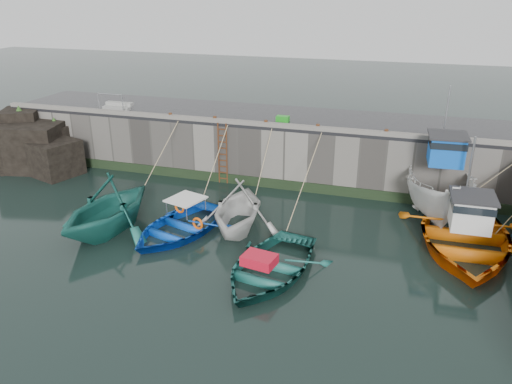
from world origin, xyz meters
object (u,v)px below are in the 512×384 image
(bollard_b, at_px, (215,119))
(bollard_c, at_px, (266,123))
(bollard_a, at_px, (170,115))
(bollard_d, at_px, (318,127))
(ladder, at_px, (223,154))
(boat_near_blue, at_px, (180,232))
(boat_near_white, at_px, (110,230))
(boat_far_orange, at_px, (464,236))
(boat_near_blacktrim, at_px, (238,227))
(boat_far_white, at_px, (439,187))
(boat_near_navy, at_px, (269,273))
(bollard_e, at_px, (386,132))
(fish_crate, at_px, (283,119))

(bollard_b, bearing_deg, bollard_c, 0.00)
(bollard_a, xyz_separation_m, bollard_d, (7.80, 0.00, 0.00))
(ladder, bearing_deg, boat_near_blue, -87.31)
(boat_near_white, bearing_deg, bollard_d, 50.07)
(boat_far_orange, bearing_deg, boat_near_blacktrim, -175.00)
(boat_near_blue, xyz_separation_m, bollard_a, (-3.28, 6.24, 3.30))
(boat_far_orange, xyz_separation_m, bollard_d, (-6.70, 4.04, 2.82))
(boat_far_white, bearing_deg, boat_near_blacktrim, -154.86)
(ladder, relative_size, boat_near_navy, 0.61)
(boat_far_orange, height_order, bollard_e, boat_far_orange)
(boat_far_orange, bearing_deg, bollard_e, 129.25)
(ladder, distance_m, bollard_c, 2.81)
(boat_near_blue, distance_m, bollard_a, 7.78)
(fish_crate, bearing_deg, bollard_c, -116.38)
(boat_near_blue, bearing_deg, ladder, 109.11)
(boat_near_blue, xyz_separation_m, bollard_c, (1.92, 6.24, 3.30))
(boat_near_white, height_order, bollard_e, bollard_e)
(boat_near_blue, distance_m, bollard_b, 7.10)
(boat_far_white, height_order, fish_crate, boat_far_white)
(bollard_d, bearing_deg, boat_far_orange, -31.08)
(boat_near_white, bearing_deg, ladder, 75.33)
(fish_crate, relative_size, bollard_c, 2.29)
(ladder, relative_size, boat_near_blue, 0.63)
(boat_near_navy, height_order, bollard_e, bollard_e)
(boat_far_white, relative_size, bollard_a, 26.81)
(boat_near_white, xyz_separation_m, fish_crate, (5.42, 7.99, 3.30))
(boat_far_white, height_order, bollard_b, boat_far_white)
(bollard_e, bearing_deg, boat_near_blue, -141.07)
(ladder, xyz_separation_m, bollard_a, (-3.00, 0.34, 1.71))
(bollard_b, bearing_deg, ladder, -33.86)
(fish_crate, bearing_deg, bollard_d, -25.01)
(boat_near_navy, distance_m, fish_crate, 10.08)
(ladder, distance_m, bollard_b, 1.81)
(boat_near_blacktrim, relative_size, boat_far_white, 0.61)
(fish_crate, height_order, bollard_c, fish_crate)
(boat_near_blacktrim, xyz_separation_m, fish_crate, (0.31, 6.15, 3.30))
(boat_far_white, height_order, bollard_e, boat_far_white)
(boat_far_white, height_order, bollard_d, boat_far_white)
(boat_far_white, xyz_separation_m, boat_far_orange, (0.93, -3.26, -0.71))
(boat_near_blacktrim, bearing_deg, bollard_d, 58.11)
(boat_near_blacktrim, height_order, bollard_c, bollard_c)
(boat_near_blacktrim, relative_size, bollard_b, 16.32)
(boat_near_blacktrim, distance_m, boat_near_navy, 3.90)
(boat_far_white, distance_m, bollard_b, 11.29)
(boat_near_navy, relative_size, fish_crate, 8.22)
(boat_near_navy, distance_m, bollard_d, 8.89)
(bollard_c, height_order, bollard_d, same)
(boat_near_white, bearing_deg, bollard_e, 40.16)
(ladder, xyz_separation_m, fish_crate, (2.79, 1.39, 1.71))
(boat_near_blue, bearing_deg, fish_crate, 87.41)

